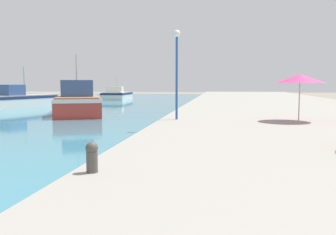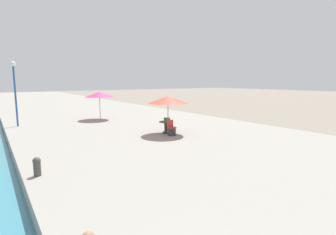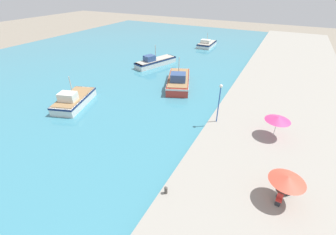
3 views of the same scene
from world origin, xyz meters
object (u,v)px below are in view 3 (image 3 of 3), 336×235
(fishing_boat_near, at_px, (74,100))
(fishing_boat_far, at_px, (155,62))
(cafe_table, at_px, (281,192))
(lamppost, at_px, (220,97))
(cafe_umbrella_white, at_px, (278,119))
(cafe_chair_left, at_px, (278,201))
(mooring_bollard, at_px, (166,190))
(cafe_umbrella_pink, at_px, (288,179))
(cafe_chair_right, at_px, (288,191))
(fishing_boat_distant, at_px, (207,44))
(fishing_boat_mid, at_px, (179,81))

(fishing_boat_near, xyz_separation_m, fishing_boat_far, (1.32, 19.26, -0.02))
(cafe_table, distance_m, lamppost, 11.21)
(cafe_umbrella_white, bearing_deg, fishing_boat_far, 146.39)
(fishing_boat_near, relative_size, cafe_chair_left, 8.19)
(mooring_bollard, bearing_deg, lamppost, 88.05)
(cafe_umbrella_pink, height_order, lamppost, lamppost)
(fishing_boat_near, height_order, fishing_boat_far, fishing_boat_near)
(fishing_boat_near, xyz_separation_m, lamppost, (18.34, 3.94, 2.83))
(cafe_chair_right, bearing_deg, lamppost, 178.27)
(cafe_chair_right, relative_size, mooring_bollard, 1.39)
(lamppost, bearing_deg, fishing_boat_near, -167.89)
(fishing_boat_distant, xyz_separation_m, cafe_chair_right, (20.73, -41.90, 0.20))
(fishing_boat_distant, height_order, cafe_chair_left, fishing_boat_distant)
(fishing_boat_mid, relative_size, cafe_chair_left, 10.37)
(cafe_chair_right, height_order, mooring_bollard, cafe_chair_right)
(fishing_boat_mid, bearing_deg, cafe_chair_left, -68.88)
(mooring_bollard, bearing_deg, fishing_boat_near, 156.68)
(mooring_bollard, bearing_deg, cafe_table, 24.75)
(cafe_umbrella_white, height_order, mooring_bollard, cafe_umbrella_white)
(cafe_chair_right, distance_m, mooring_bollard, 9.12)
(fishing_boat_distant, bearing_deg, cafe_umbrella_white, -62.51)
(cafe_chair_right, bearing_deg, cafe_chair_left, -70.97)
(cafe_umbrella_pink, distance_m, mooring_bollard, 8.64)
(fishing_boat_near, distance_m, cafe_chair_right, 26.36)
(cafe_chair_right, xyz_separation_m, lamppost, (-7.77, 7.60, 2.77))
(fishing_boat_mid, relative_size, cafe_umbrella_white, 3.83)
(cafe_table, height_order, cafe_chair_left, cafe_chair_left)
(fishing_boat_mid, bearing_deg, fishing_boat_distant, 77.59)
(fishing_boat_distant, xyz_separation_m, cafe_umbrella_white, (19.04, -34.33, 1.96))
(fishing_boat_near, height_order, cafe_umbrella_pink, fishing_boat_near)
(cafe_chair_left, height_order, cafe_chair_right, same)
(fishing_boat_distant, distance_m, cafe_umbrella_white, 39.30)
(cafe_table, bearing_deg, mooring_bollard, -155.25)
(fishing_boat_far, relative_size, cafe_chair_right, 10.00)
(fishing_boat_far, bearing_deg, cafe_umbrella_white, -13.63)
(cafe_umbrella_white, bearing_deg, lamppost, 179.76)
(fishing_boat_mid, height_order, mooring_bollard, fishing_boat_mid)
(fishing_boat_distant, bearing_deg, cafe_umbrella_pink, -66.01)
(cafe_chair_left, xyz_separation_m, lamppost, (-7.22, 8.85, 2.77))
(cafe_table, relative_size, lamppost, 0.18)
(fishing_boat_near, bearing_deg, cafe_umbrella_pink, -27.89)
(fishing_boat_near, bearing_deg, cafe_chair_left, -29.19)
(cafe_chair_left, relative_size, mooring_bollard, 1.39)
(fishing_boat_mid, relative_size, fishing_boat_far, 1.04)
(fishing_boat_mid, bearing_deg, fishing_boat_far, 118.01)
(fishing_boat_distant, height_order, cafe_chair_right, fishing_boat_distant)
(fishing_boat_mid, xyz_separation_m, fishing_boat_distant, (-4.29, 26.04, -0.24))
(fishing_boat_near, height_order, cafe_umbrella_white, fishing_boat_near)
(cafe_chair_left, xyz_separation_m, mooring_bollard, (-7.62, -2.82, 0.02))
(cafe_chair_left, bearing_deg, fishing_boat_far, -40.34)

